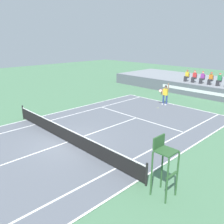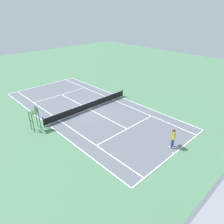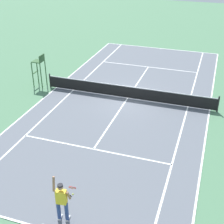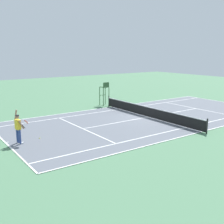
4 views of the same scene
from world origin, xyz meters
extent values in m
plane|color=#4C7A56|center=(0.00, 0.00, 0.00)|extent=(80.00, 80.00, 0.00)
cube|color=slate|center=(0.00, 0.00, 0.01)|extent=(10.98, 23.78, 0.02)
cube|color=white|center=(0.00, 11.89, 0.02)|extent=(10.98, 0.10, 0.01)
cube|color=white|center=(-5.49, 0.00, 0.02)|extent=(0.10, 23.78, 0.01)
cube|color=white|center=(5.49, 0.00, 0.02)|extent=(0.10, 23.78, 0.01)
cube|color=white|center=(-4.11, 0.00, 0.02)|extent=(0.10, 23.78, 0.01)
cube|color=white|center=(4.11, 0.00, 0.02)|extent=(0.10, 23.78, 0.01)
cube|color=white|center=(0.00, 6.40, 0.02)|extent=(8.22, 0.10, 0.01)
cube|color=white|center=(0.00, -6.40, 0.02)|extent=(8.22, 0.10, 0.01)
cube|color=white|center=(0.00, 0.00, 0.02)|extent=(0.10, 12.80, 0.01)
cube|color=white|center=(0.00, 11.79, 0.02)|extent=(0.10, 0.20, 0.01)
cylinder|color=black|center=(-5.94, 0.00, 0.54)|extent=(0.10, 0.10, 1.07)
cylinder|color=black|center=(5.94, 0.00, 0.54)|extent=(0.10, 0.10, 1.07)
cube|color=black|center=(0.00, 0.00, 0.48)|extent=(11.78, 0.02, 0.84)
cube|color=white|center=(0.00, 0.00, 0.90)|extent=(11.78, 0.03, 0.06)
cylinder|color=navy|center=(-0.47, 11.26, 0.46)|extent=(0.15, 0.15, 0.92)
cylinder|color=navy|center=(-0.79, 11.21, 0.46)|extent=(0.15, 0.15, 0.92)
cube|color=white|center=(-0.47, 11.20, 0.05)|extent=(0.16, 0.29, 0.10)
cube|color=white|center=(-0.78, 11.16, 0.05)|extent=(0.16, 0.29, 0.10)
cube|color=yellow|center=(-0.63, 11.24, 1.22)|extent=(0.43, 0.29, 0.60)
sphere|color=#A37556|center=(-0.63, 11.24, 1.69)|extent=(0.22, 0.22, 0.22)
cylinder|color=black|center=(-0.63, 11.24, 1.78)|extent=(0.21, 0.21, 0.06)
cylinder|color=#A37556|center=(-0.37, 11.24, 1.78)|extent=(0.12, 0.22, 0.61)
cylinder|color=#A37556|center=(-0.88, 11.10, 1.24)|extent=(0.13, 0.34, 0.56)
cylinder|color=black|center=(-0.90, 10.98, 1.11)|extent=(0.06, 0.19, 0.25)
torus|color=red|center=(-0.90, 10.80, 1.37)|extent=(0.33, 0.23, 0.26)
cylinder|color=silver|center=(-0.90, 10.80, 1.37)|extent=(0.29, 0.19, 0.22)
sphere|color=#D1E533|center=(-0.39, 9.83, 0.03)|extent=(0.07, 0.07, 0.07)
cylinder|color=#2D562D|center=(7.13, 0.35, 0.95)|extent=(0.07, 0.07, 1.90)
cylinder|color=#2D562D|center=(7.13, -0.35, 0.95)|extent=(0.07, 0.07, 1.90)
cylinder|color=#2D562D|center=(6.43, 0.35, 0.95)|extent=(0.07, 0.07, 1.90)
cylinder|color=#2D562D|center=(6.43, -0.35, 0.95)|extent=(0.07, 0.07, 1.90)
cube|color=#2D562D|center=(6.78, 0.00, 1.93)|extent=(0.70, 0.70, 0.06)
cube|color=#2D562D|center=(6.43, 0.00, 2.20)|extent=(0.06, 0.70, 0.48)
cube|color=#2D562D|center=(7.10, 0.00, 1.04)|extent=(0.10, 0.70, 0.04)
camera|label=1|loc=(11.00, -6.90, 5.96)|focal=37.32mm
camera|label=2|loc=(13.50, 18.35, 11.20)|focal=32.89mm
camera|label=3|loc=(-5.34, 19.22, 9.81)|focal=51.55mm
camera|label=4|loc=(-17.24, 15.96, 5.55)|focal=44.64mm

